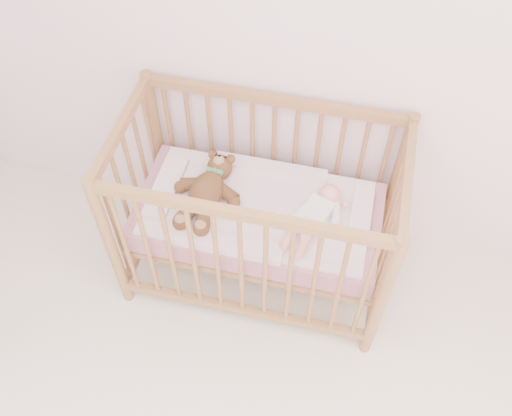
% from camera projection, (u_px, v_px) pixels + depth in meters
% --- Properties ---
extents(wall_back, '(4.00, 0.02, 2.70)m').
position_uv_depth(wall_back, '(326.00, 29.00, 2.41)').
color(wall_back, white).
rests_on(wall_back, floor).
extents(crib, '(1.36, 0.76, 1.00)m').
position_uv_depth(crib, '(258.00, 215.00, 2.87)').
color(crib, '#B7734D').
rests_on(crib, floor).
extents(mattress, '(1.22, 0.62, 0.13)m').
position_uv_depth(mattress, '(258.00, 217.00, 2.88)').
color(mattress, '#C57B90').
rests_on(mattress, crib).
extents(blanket, '(1.10, 0.58, 0.06)m').
position_uv_depth(blanket, '(258.00, 208.00, 2.82)').
color(blanket, '#F7AAC7').
rests_on(blanket, mattress).
extents(baby, '(0.37, 0.52, 0.11)m').
position_uv_depth(baby, '(316.00, 212.00, 2.71)').
color(baby, white).
rests_on(baby, blanket).
extents(teddy_bear, '(0.41, 0.55, 0.14)m').
position_uv_depth(teddy_bear, '(206.00, 191.00, 2.78)').
color(teddy_bear, brown).
rests_on(teddy_bear, blanket).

